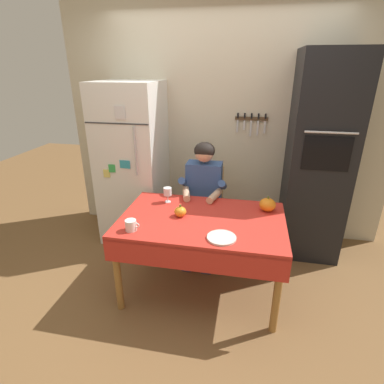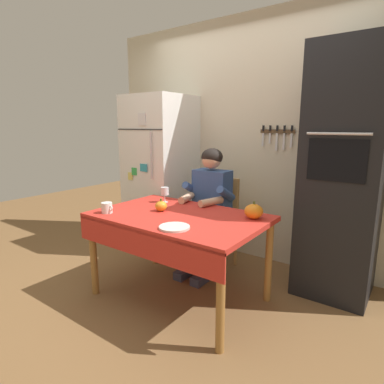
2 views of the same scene
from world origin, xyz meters
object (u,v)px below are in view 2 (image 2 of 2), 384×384
object	(u,v)px
refrigerator	(161,173)
serving_tray	(174,227)
chair_behind_person	(218,218)
pumpkin_large	(161,206)
wine_glass	(165,192)
pumpkin_medium	(254,211)
coffee_mug	(107,208)
dining_table	(177,225)
wall_oven	(343,175)
seated_person	(208,200)

from	to	relation	value
refrigerator	serving_tray	distance (m)	1.64
chair_behind_person	pumpkin_large	world-z (taller)	chair_behind_person
wine_glass	pumpkin_medium	world-z (taller)	wine_glass
pumpkin_large	serving_tray	bearing A→B (deg)	-37.66
coffee_mug	serving_tray	size ratio (longest dim) A/B	0.52
refrigerator	dining_table	bearing A→B (deg)	-42.91
pumpkin_medium	serving_tray	xyz separation A→B (m)	(-0.35, -0.56, -0.05)
wall_oven	seated_person	size ratio (longest dim) A/B	1.69
wall_oven	pumpkin_medium	distance (m)	0.85
refrigerator	pumpkin_medium	size ratio (longest dim) A/B	12.30
wine_glass	serving_tray	size ratio (longest dim) A/B	0.66
wine_glass	pumpkin_medium	distance (m)	0.93
serving_tray	pumpkin_large	bearing A→B (deg)	142.34
chair_behind_person	seated_person	world-z (taller)	seated_person
wall_oven	pumpkin_large	size ratio (longest dim) A/B	19.22
refrigerator	pumpkin_large	bearing A→B (deg)	-48.65
chair_behind_person	serving_tray	distance (m)	1.13
wall_oven	dining_table	size ratio (longest dim) A/B	1.50
refrigerator	seated_person	world-z (taller)	refrigerator
chair_behind_person	pumpkin_large	size ratio (longest dim) A/B	8.51
pumpkin_medium	serving_tray	distance (m)	0.66
chair_behind_person	refrigerator	bearing A→B (deg)	174.01
chair_behind_person	pumpkin_medium	xyz separation A→B (m)	(0.64, -0.51, 0.29)
chair_behind_person	wine_glass	bearing A→B (deg)	-119.51
dining_table	chair_behind_person	world-z (taller)	chair_behind_person
chair_behind_person	coffee_mug	xyz separation A→B (m)	(-0.43, -1.08, 0.27)
seated_person	pumpkin_medium	size ratio (longest dim) A/B	8.51
refrigerator	pumpkin_large	distance (m)	1.16
dining_table	seated_person	distance (m)	0.62
wall_oven	wine_glass	world-z (taller)	wall_oven
coffee_mug	serving_tray	bearing A→B (deg)	0.99
dining_table	pumpkin_large	distance (m)	0.23
refrigerator	serving_tray	bearing A→B (deg)	-45.37
refrigerator	chair_behind_person	xyz separation A→B (m)	(0.86, -0.09, -0.39)
dining_table	wine_glass	xyz separation A→B (m)	(-0.37, 0.28, 0.19)
pumpkin_large	serving_tray	world-z (taller)	pumpkin_large
refrigerator	pumpkin_medium	bearing A→B (deg)	-21.99
dining_table	seated_person	bearing A→B (deg)	98.20
pumpkin_medium	chair_behind_person	bearing A→B (deg)	141.02
seated_person	pumpkin_medium	xyz separation A→B (m)	(0.64, -0.33, 0.06)
wall_oven	wine_glass	bearing A→B (deg)	-155.86
coffee_mug	wall_oven	bearing A→B (deg)	37.80
seated_person	pumpkin_large	distance (m)	0.59
refrigerator	wine_glass	world-z (taller)	refrigerator
pumpkin_medium	dining_table	bearing A→B (deg)	-153.18
pumpkin_medium	coffee_mug	bearing A→B (deg)	-151.86
seated_person	coffee_mug	bearing A→B (deg)	-115.59
chair_behind_person	wall_oven	bearing A→B (deg)	6.53
dining_table	pumpkin_medium	size ratio (longest dim) A/B	9.57
coffee_mug	pumpkin_large	world-z (taller)	pumpkin_large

